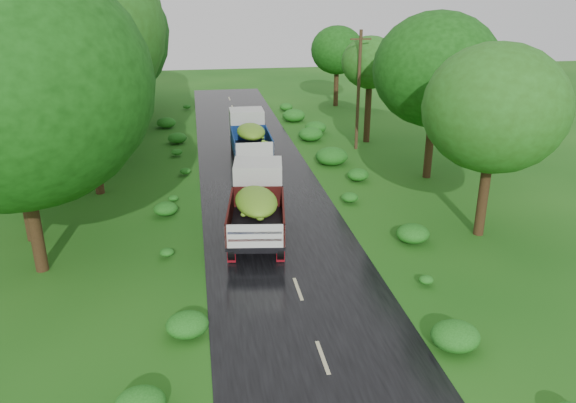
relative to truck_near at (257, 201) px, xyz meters
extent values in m
plane|color=#13490F|center=(0.85, -9.15, -1.51)|extent=(120.00, 120.00, 0.00)
cube|color=black|center=(0.85, -4.15, -1.50)|extent=(6.50, 80.00, 0.02)
cube|color=#BFB78C|center=(0.85, -9.15, -1.48)|extent=(0.12, 1.60, 0.00)
cube|color=#BFB78C|center=(0.85, -5.15, -1.48)|extent=(0.12, 1.60, 0.00)
cube|color=#BFB78C|center=(0.85, -1.15, -1.48)|extent=(0.12, 1.60, 0.00)
cube|color=#BFB78C|center=(0.85, 2.85, -1.48)|extent=(0.12, 1.60, 0.00)
cube|color=#BFB78C|center=(0.85, 6.85, -1.48)|extent=(0.12, 1.60, 0.00)
cube|color=#BFB78C|center=(0.85, 10.85, -1.48)|extent=(0.12, 1.60, 0.00)
cube|color=#BFB78C|center=(0.85, 14.85, -1.48)|extent=(0.12, 1.60, 0.00)
cube|color=#BFB78C|center=(0.85, 18.85, -1.48)|extent=(0.12, 1.60, 0.00)
cube|color=#BFB78C|center=(0.85, 22.85, -1.48)|extent=(0.12, 1.60, 0.00)
cube|color=#BFB78C|center=(0.85, 26.85, -1.48)|extent=(0.12, 1.60, 0.00)
cube|color=#BFB78C|center=(0.85, 30.85, -1.48)|extent=(0.12, 1.60, 0.00)
cube|color=black|center=(-0.04, -0.31, -0.86)|extent=(2.46, 5.76, 0.28)
cylinder|color=black|center=(-0.71, 1.83, -1.01)|extent=(0.41, 1.02, 0.99)
cylinder|color=black|center=(1.19, 1.56, -1.01)|extent=(0.41, 1.02, 0.99)
cylinder|color=black|center=(-1.17, -1.43, -1.01)|extent=(0.41, 1.02, 0.99)
cylinder|color=black|center=(0.73, -1.70, -1.01)|extent=(0.41, 1.02, 0.99)
cylinder|color=black|center=(-1.31, -2.44, -1.01)|extent=(0.41, 1.02, 0.99)
cylinder|color=black|center=(0.59, -2.70, -1.01)|extent=(0.41, 1.02, 0.99)
cube|color=maroon|center=(-1.36, -2.77, -1.23)|extent=(0.34, 0.09, 0.45)
cube|color=maroon|center=(0.54, -3.04, -1.23)|extent=(0.34, 0.09, 0.45)
cube|color=silver|center=(0.26, 1.89, 0.22)|extent=(2.42, 2.16, 1.88)
cube|color=black|center=(-0.19, -1.34, -0.64)|extent=(2.84, 4.53, 0.16)
cube|color=#400B0D|center=(-1.28, -1.19, -0.10)|extent=(0.67, 4.22, 0.94)
cube|color=#400B0D|center=(0.90, -1.49, -0.10)|extent=(0.67, 4.22, 0.94)
cube|color=#400B0D|center=(0.10, 0.73, -0.10)|extent=(2.26, 0.39, 0.94)
cube|color=silver|center=(-0.48, -3.41, -0.10)|extent=(2.26, 0.39, 0.94)
ellipsoid|color=#4D8A19|center=(-0.19, -1.34, 0.50)|extent=(2.39, 3.80, 0.99)
cube|color=black|center=(0.82, 11.21, -0.87)|extent=(1.78, 5.55, 0.27)
cylinder|color=black|center=(-0.10, 13.23, -1.02)|extent=(0.29, 0.99, 0.98)
cylinder|color=black|center=(1.80, 13.20, -1.02)|extent=(0.29, 0.99, 0.98)
cylinder|color=black|center=(-0.15, 9.97, -1.02)|extent=(0.29, 0.99, 0.98)
cylinder|color=black|center=(1.75, 9.94, -1.02)|extent=(0.29, 0.99, 0.98)
cylinder|color=black|center=(-0.17, 8.96, -1.02)|extent=(0.29, 0.99, 0.98)
cylinder|color=black|center=(1.73, 8.93, -1.02)|extent=(0.29, 0.99, 0.98)
cube|color=maroon|center=(-0.17, 8.63, -1.23)|extent=(0.33, 0.04, 0.44)
cube|color=maroon|center=(1.73, 8.60, -1.23)|extent=(0.33, 0.04, 0.44)
cube|color=silver|center=(0.85, 13.41, 0.20)|extent=(2.20, 1.90, 1.86)
cube|color=black|center=(0.80, 10.18, -0.65)|extent=(2.32, 4.25, 0.16)
cube|color=navy|center=(-0.29, 10.19, -0.11)|extent=(0.14, 4.22, 0.93)
cube|color=navy|center=(1.89, 10.16, -0.11)|extent=(0.14, 4.22, 0.93)
cube|color=navy|center=(0.83, 12.25, -0.11)|extent=(2.26, 0.11, 0.93)
cube|color=silver|center=(0.77, 8.11, -0.11)|extent=(2.26, 0.11, 0.93)
ellipsoid|color=#4D8A19|center=(0.80, 10.18, 0.48)|extent=(1.95, 3.57, 0.98)
cylinder|color=#382616|center=(7.96, 12.26, 2.29)|extent=(0.22, 0.22, 7.60)
cube|color=#382616|center=(7.96, 12.26, 5.52)|extent=(1.33, 0.14, 0.09)
cylinder|color=black|center=(-8.55, -2.09, 2.53)|extent=(0.47, 0.47, 8.07)
ellipsoid|color=#11410C|center=(-8.55, -2.09, 5.59)|extent=(4.40, 4.40, 3.96)
cylinder|color=black|center=(-9.58, 0.87, 2.75)|extent=(0.48, 0.48, 8.51)
ellipsoid|color=#11410C|center=(-9.58, 0.87, 5.99)|extent=(4.14, 4.14, 3.73)
cylinder|color=black|center=(-7.57, 6.30, 2.09)|extent=(0.45, 0.45, 7.20)
ellipsoid|color=#11410C|center=(-7.57, 6.30, 4.83)|extent=(3.62, 3.62, 3.25)
cylinder|color=black|center=(-9.87, 11.22, 3.01)|extent=(0.50, 0.50, 9.03)
ellipsoid|color=#11410C|center=(-9.87, 11.22, 6.44)|extent=(4.95, 4.95, 4.45)
cylinder|color=black|center=(-8.95, 17.99, 2.39)|extent=(0.47, 0.47, 7.79)
ellipsoid|color=#11410C|center=(-8.95, 17.99, 5.35)|extent=(3.17, 3.17, 2.85)
cylinder|color=black|center=(-9.78, 20.91, 2.28)|extent=(0.46, 0.46, 7.56)
ellipsoid|color=#11410C|center=(-9.78, 20.91, 5.15)|extent=(4.82, 4.82, 4.34)
cylinder|color=black|center=(-9.03, 27.74, 2.20)|extent=(0.46, 0.46, 7.41)
ellipsoid|color=#11410C|center=(-9.03, 27.74, 5.02)|extent=(4.42, 4.42, 3.97)
cylinder|color=black|center=(9.50, -1.77, 1.66)|extent=(0.43, 0.43, 6.33)
ellipsoid|color=#255715|center=(9.50, -1.77, 4.06)|extent=(3.41, 3.41, 3.07)
cylinder|color=black|center=(10.31, 5.96, 1.90)|extent=(0.44, 0.44, 6.80)
ellipsoid|color=#255715|center=(10.31, 5.96, 4.48)|extent=(3.67, 3.67, 3.30)
cylinder|color=black|center=(9.17, 13.87, 1.56)|extent=(0.43, 0.43, 6.12)
ellipsoid|color=#255715|center=(9.17, 13.87, 3.88)|extent=(2.76, 2.76, 2.48)
cylinder|color=black|center=(10.02, 26.08, 1.25)|extent=(0.41, 0.41, 5.52)
ellipsoid|color=#255715|center=(10.02, 26.08, 3.35)|extent=(3.03, 3.03, 2.73)
camera|label=1|loc=(-2.41, -22.46, 8.76)|focal=35.00mm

